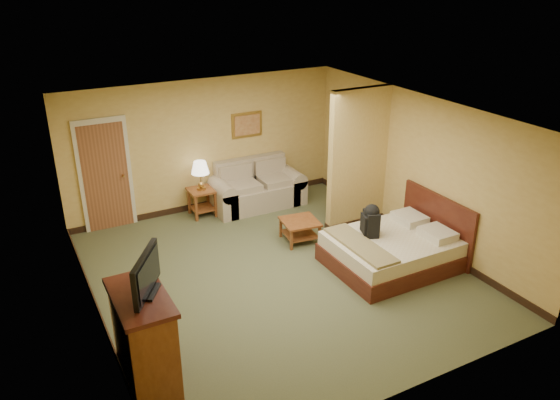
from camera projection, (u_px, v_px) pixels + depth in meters
floor at (277, 274)px, 8.73m from camera, size 6.00×6.00×0.00m
ceiling at (277, 115)px, 7.69m from camera, size 6.00×6.00×0.00m
back_wall at (205, 145)px, 10.63m from camera, size 5.50×0.02×2.60m
left_wall at (88, 239)px, 7.02m from camera, size 0.02×6.00×2.60m
right_wall at (418, 169)px, 9.40m from camera, size 0.02×6.00×2.60m
partition at (358, 159)px, 9.88m from camera, size 1.20×0.15×2.60m
door at (105, 176)px, 9.87m from camera, size 0.94×0.16×2.10m
baseboard at (209, 204)px, 11.12m from camera, size 5.50×0.02×0.12m
loveseat at (257, 191)px, 11.07m from camera, size 1.87×0.87×0.94m
side_table at (202, 198)px, 10.61m from camera, size 0.50×0.50×0.55m
table_lamp at (200, 168)px, 10.37m from camera, size 0.34×0.34×0.57m
coffee_table at (300, 226)px, 9.65m from camera, size 0.70×0.70×0.40m
wall_picture at (247, 125)px, 10.88m from camera, size 0.65×0.04×0.51m
dresser at (145, 339)px, 6.27m from camera, size 0.59×1.12×1.19m
tv at (146, 275)px, 5.98m from camera, size 0.48×0.70×0.49m
bed at (394, 249)px, 8.88m from camera, size 1.95×1.63×1.06m
backpack at (371, 219)px, 8.73m from camera, size 0.30×0.36×0.54m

